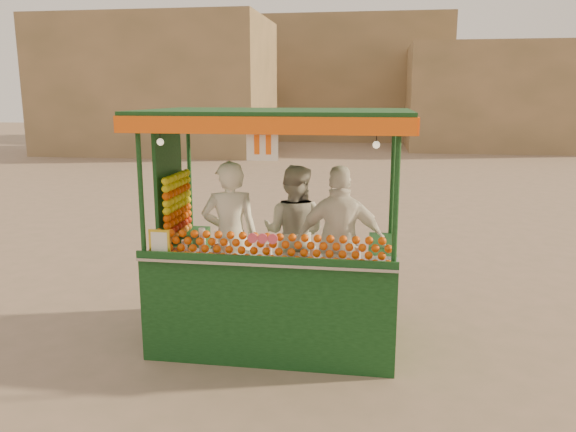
% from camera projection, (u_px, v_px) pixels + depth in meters
% --- Properties ---
extents(ground, '(90.00, 90.00, 0.00)m').
position_uv_depth(ground, '(274.00, 342.00, 6.20)').
color(ground, '#776755').
rests_on(ground, ground).
extents(building_left, '(10.00, 6.00, 6.00)m').
position_uv_depth(building_left, '(159.00, 87.00, 26.25)').
color(building_left, '#9F7F5A').
rests_on(building_left, ground).
extents(building_right, '(9.00, 6.00, 5.00)m').
position_uv_depth(building_right, '(502.00, 97.00, 27.81)').
color(building_right, '#9F7F5A').
rests_on(building_right, ground).
extents(building_center, '(14.00, 7.00, 7.00)m').
position_uv_depth(building_center, '(329.00, 80.00, 34.75)').
color(building_center, '#9F7F5A').
rests_on(building_center, ground).
extents(juice_cart, '(2.75, 1.78, 2.50)m').
position_uv_depth(juice_cart, '(269.00, 270.00, 6.06)').
color(juice_cart, '#0E3513').
rests_on(juice_cart, ground).
extents(vendor_left, '(0.69, 0.55, 1.67)m').
position_uv_depth(vendor_left, '(230.00, 237.00, 6.20)').
color(vendor_left, white).
rests_on(vendor_left, ground).
extents(vendor_middle, '(0.86, 0.73, 1.58)m').
position_uv_depth(vendor_middle, '(294.00, 233.00, 6.59)').
color(vendor_middle, beige).
rests_on(vendor_middle, ground).
extents(vendor_right, '(1.00, 0.50, 1.65)m').
position_uv_depth(vendor_right, '(340.00, 243.00, 6.01)').
color(vendor_right, white).
rests_on(vendor_right, ground).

